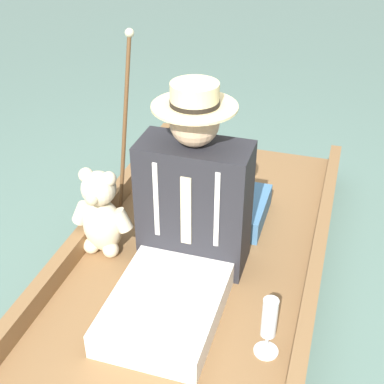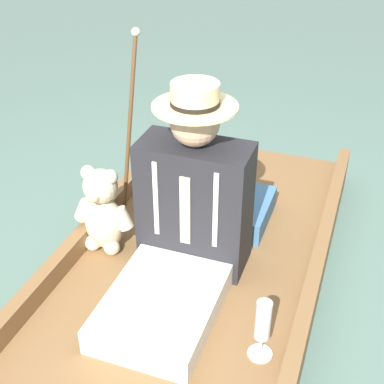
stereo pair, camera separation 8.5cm
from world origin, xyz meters
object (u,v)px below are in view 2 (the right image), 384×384
seated_person (187,219)px  walking_cane (131,111)px  teddy_bear (103,212)px  wine_glass (263,324)px

seated_person → walking_cane: walking_cane is taller
seated_person → teddy_bear: seated_person is taller
seated_person → wine_glass: (-0.41, 0.34, -0.13)m
seated_person → teddy_bear: size_ratio=1.97×
seated_person → walking_cane: 0.68m
teddy_bear → wine_glass: teddy_bear is taller
walking_cane → teddy_bear: bearing=94.7°
wine_glass → walking_cane: 1.22m
seated_person → teddy_bear: 0.43m
walking_cane → wine_glass: bearing=137.6°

